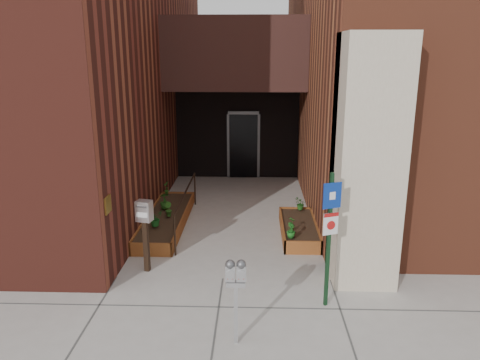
{
  "coord_description": "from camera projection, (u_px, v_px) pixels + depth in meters",
  "views": [
    {
      "loc": [
        0.58,
        -7.87,
        4.11
      ],
      "look_at": [
        0.26,
        1.8,
        1.41
      ],
      "focal_mm": 35.0,
      "sensor_mm": 36.0,
      "label": 1
    }
  ],
  "objects": [
    {
      "name": "shrub_right_c",
      "position": [
        300.0,
        204.0,
        11.51
      ],
      "size": [
        0.37,
        0.37,
        0.3
      ],
      "primitive_type": "imported",
      "rotation": [
        0.0,
        0.0,
        4.08
      ],
      "color": "#205718",
      "rests_on": "planter_right"
    },
    {
      "name": "handrail",
      "position": [
        186.0,
        197.0,
        11.08
      ],
      "size": [
        0.04,
        3.34,
        0.9
      ],
      "color": "black",
      "rests_on": "ground"
    },
    {
      "name": "parking_meter",
      "position": [
        236.0,
        279.0,
        6.53
      ],
      "size": [
        0.29,
        0.14,
        1.31
      ],
      "color": "#A3A2A5",
      "rests_on": "ground"
    },
    {
      "name": "architecture",
      "position": [
        231.0,
        20.0,
        14.0
      ],
      "size": [
        20.0,
        14.6,
        10.0
      ],
      "color": "maroon",
      "rests_on": "ground"
    },
    {
      "name": "planter_right",
      "position": [
        299.0,
        229.0,
        10.73
      ],
      "size": [
        0.8,
        2.2,
        0.3
      ],
      "color": "brown",
      "rests_on": "ground"
    },
    {
      "name": "shrub_left_c",
      "position": [
        165.0,
        201.0,
        11.56
      ],
      "size": [
        0.3,
        0.3,
        0.41
      ],
      "primitive_type": "imported",
      "rotation": [
        0.0,
        0.0,
        3.5
      ],
      "color": "#215217",
      "rests_on": "planter_left"
    },
    {
      "name": "ground",
      "position": [
        223.0,
        279.0,
        8.7
      ],
      "size": [
        80.0,
        80.0,
        0.0
      ],
      "primitive_type": "plane",
      "color": "#9E9991",
      "rests_on": "ground"
    },
    {
      "name": "shrub_right_a",
      "position": [
        291.0,
        230.0,
        9.78
      ],
      "size": [
        0.26,
        0.26,
        0.33
      ],
      "primitive_type": "imported",
      "rotation": [
        0.0,
        0.0,
        0.93
      ],
      "color": "#1C631C",
      "rests_on": "planter_right"
    },
    {
      "name": "shrub_left_d",
      "position": [
        166.0,
        187.0,
        12.76
      ],
      "size": [
        0.24,
        0.24,
        0.37
      ],
      "primitive_type": "imported",
      "rotation": [
        0.0,
        0.0,
        5.03
      ],
      "color": "#28611B",
      "rests_on": "planter_left"
    },
    {
      "name": "payment_dropbox",
      "position": [
        145.0,
        221.0,
        8.74
      ],
      "size": [
        0.32,
        0.27,
        1.42
      ],
      "color": "black",
      "rests_on": "ground"
    },
    {
      "name": "shrub_left_b",
      "position": [
        168.0,
        209.0,
        11.06
      ],
      "size": [
        0.26,
        0.26,
        0.33
      ],
      "primitive_type": "imported",
      "rotation": [
        0.0,
        0.0,
        2.32
      ],
      "color": "#2A611B",
      "rests_on": "planter_left"
    },
    {
      "name": "sign_post",
      "position": [
        330.0,
        226.0,
        7.42
      ],
      "size": [
        0.3,
        0.13,
        2.29
      ],
      "color": "#123219",
      "rests_on": "ground"
    },
    {
      "name": "planter_left",
      "position": [
        166.0,
        220.0,
        11.31
      ],
      "size": [
        0.9,
        3.6,
        0.3
      ],
      "color": "brown",
      "rests_on": "ground"
    },
    {
      "name": "shrub_left_a",
      "position": [
        155.0,
        218.0,
        10.44
      ],
      "size": [
        0.46,
        0.46,
        0.36
      ],
      "primitive_type": "imported",
      "rotation": [
        0.0,
        0.0,
        0.9
      ],
      "color": "#1A5B1D",
      "rests_on": "planter_left"
    },
    {
      "name": "shrub_right_b",
      "position": [
        292.0,
        223.0,
        10.2
      ],
      "size": [
        0.23,
        0.23,
        0.3
      ],
      "primitive_type": "imported",
      "rotation": [
        0.0,
        0.0,
        2.36
      ],
      "color": "#24611B",
      "rests_on": "planter_right"
    }
  ]
}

